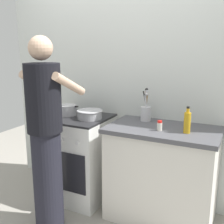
{
  "coord_description": "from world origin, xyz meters",
  "views": [
    {
      "loc": [
        1.21,
        -2.22,
        1.61
      ],
      "look_at": [
        0.05,
        0.12,
        1.0
      ],
      "focal_mm": 44.93,
      "sensor_mm": 36.0,
      "label": 1
    }
  ],
  "objects": [
    {
      "name": "person",
      "position": [
        -0.33,
        -0.41,
        0.86
      ],
      "size": [
        0.41,
        0.5,
        1.7
      ],
      "color": "black",
      "rests_on": "ground"
    },
    {
      "name": "ground",
      "position": [
        0.0,
        0.0,
        0.0
      ],
      "size": [
        6.0,
        6.0,
        0.0
      ],
      "primitive_type": "plane",
      "color": "gray"
    },
    {
      "name": "pot",
      "position": [
        -0.49,
        0.16,
        0.96
      ],
      "size": [
        0.25,
        0.18,
        0.11
      ],
      "color": "#B2B2B7",
      "rests_on": "stove_range"
    },
    {
      "name": "spice_bottle",
      "position": [
        0.54,
        0.05,
        0.94
      ],
      "size": [
        0.04,
        0.04,
        0.09
      ],
      "color": "silver",
      "rests_on": "countertop"
    },
    {
      "name": "oil_bottle",
      "position": [
        0.77,
        0.09,
        0.99
      ],
      "size": [
        0.06,
        0.06,
        0.23
      ],
      "color": "gold",
      "rests_on": "countertop"
    },
    {
      "name": "mixing_bowl",
      "position": [
        -0.21,
        0.14,
        0.95
      ],
      "size": [
        0.26,
        0.26,
        0.09
      ],
      "color": "#B7B7BC",
      "rests_on": "stove_range"
    },
    {
      "name": "countertop",
      "position": [
        0.55,
        0.15,
        0.45
      ],
      "size": [
        1.0,
        0.6,
        0.9
      ],
      "color": "silver",
      "rests_on": "ground"
    },
    {
      "name": "utensil_crock",
      "position": [
        0.32,
        0.31,
        1.0
      ],
      "size": [
        0.1,
        0.1,
        0.32
      ],
      "color": "silver",
      "rests_on": "countertop"
    },
    {
      "name": "back_wall",
      "position": [
        0.2,
        0.5,
        1.25
      ],
      "size": [
        3.2,
        0.1,
        2.5
      ],
      "color": "silver",
      "rests_on": "ground"
    },
    {
      "name": "stove_range",
      "position": [
        -0.35,
        0.15,
        0.45
      ],
      "size": [
        0.6,
        0.62,
        0.9
      ],
      "color": "white",
      "rests_on": "ground"
    }
  ]
}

